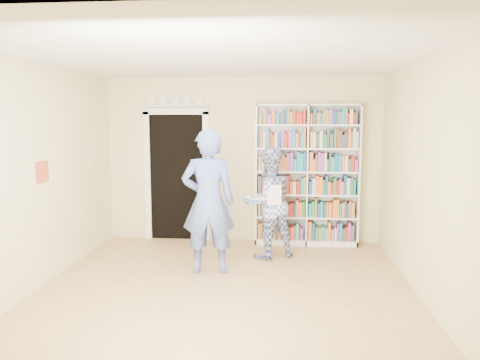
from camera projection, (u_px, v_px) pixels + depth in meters
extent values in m
plane|color=#A88051|center=(224.00, 295.00, 5.44)|extent=(5.00, 5.00, 0.00)
plane|color=white|center=(222.00, 57.00, 5.08)|extent=(5.00, 5.00, 0.00)
plane|color=beige|center=(242.00, 160.00, 7.73)|extent=(4.50, 0.00, 4.50)
plane|color=beige|center=(32.00, 178.00, 5.46)|extent=(0.00, 5.00, 5.00)
plane|color=beige|center=(429.00, 183.00, 5.06)|extent=(0.00, 5.00, 5.00)
cube|color=white|center=(307.00, 175.00, 7.50)|extent=(1.65, 0.31, 2.26)
cube|color=white|center=(307.00, 175.00, 7.50)|extent=(0.03, 0.31, 2.26)
cube|color=black|center=(177.00, 178.00, 7.85)|extent=(0.90, 0.03, 2.10)
cube|color=white|center=(148.00, 177.00, 7.88)|extent=(0.10, 0.06, 2.20)
cube|color=white|center=(206.00, 178.00, 7.79)|extent=(0.10, 0.06, 2.20)
cube|color=white|center=(176.00, 112.00, 7.69)|extent=(1.10, 0.06, 0.10)
cube|color=white|center=(175.00, 105.00, 7.67)|extent=(1.10, 0.08, 0.02)
cube|color=maroon|center=(42.00, 172.00, 5.65)|extent=(0.03, 0.25, 0.25)
imported|color=#516AB6|center=(208.00, 202.00, 6.13)|extent=(0.75, 0.54, 1.91)
imported|color=#344C9F|center=(268.00, 203.00, 6.83)|extent=(0.99, 0.91, 1.63)
cube|color=white|center=(274.00, 195.00, 6.55)|extent=(0.20, 0.05, 0.29)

